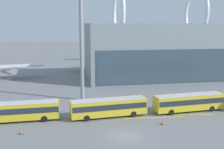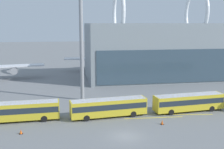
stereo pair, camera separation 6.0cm
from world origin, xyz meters
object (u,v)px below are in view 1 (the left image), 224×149
object	(u,v)px
floodlight_mast	(81,38)
traffic_cone_1	(21,132)
shuttle_bus_1	(109,106)
shuttle_bus_2	(189,101)
shuttle_bus_0	(19,110)
traffic_cone_0	(162,122)
airliner_at_gate_far	(129,56)

from	to	relation	value
floodlight_mast	traffic_cone_1	size ratio (longest dim) A/B	33.36
shuttle_bus_1	floodlight_mast	world-z (taller)	floodlight_mast
shuttle_bus_2	shuttle_bus_0	bearing A→B (deg)	175.37
traffic_cone_1	shuttle_bus_2	bearing A→B (deg)	12.01
traffic_cone_0	airliner_at_gate_far	bearing A→B (deg)	82.75
shuttle_bus_0	floodlight_mast	bearing A→B (deg)	43.68
shuttle_bus_1	floodlight_mast	size ratio (longest dim) A/B	0.57
shuttle_bus_2	floodlight_mast	xyz separation A→B (m)	(-18.05, 10.79, 10.84)
airliner_at_gate_far	shuttle_bus_0	distance (m)	54.15
shuttle_bus_2	floodlight_mast	size ratio (longest dim) A/B	0.57
shuttle_bus_0	shuttle_bus_1	xyz separation A→B (m)	(14.43, -0.32, 0.00)
airliner_at_gate_far	shuttle_bus_1	distance (m)	48.44
shuttle_bus_2	traffic_cone_0	world-z (taller)	shuttle_bus_2
shuttle_bus_1	traffic_cone_1	bearing A→B (deg)	-164.25
airliner_at_gate_far	floodlight_mast	bearing A→B (deg)	158.03
shuttle_bus_1	traffic_cone_0	world-z (taller)	shuttle_bus_1
floodlight_mast	airliner_at_gate_far	bearing A→B (deg)	63.02
shuttle_bus_0	traffic_cone_1	size ratio (longest dim) A/B	18.95
shuttle_bus_1	shuttle_bus_0	bearing A→B (deg)	173.02
traffic_cone_0	traffic_cone_1	distance (m)	20.94
shuttle_bus_2	airliner_at_gate_far	bearing A→B (deg)	85.12
airliner_at_gate_far	floodlight_mast	world-z (taller)	floodlight_mast
airliner_at_gate_far	traffic_cone_1	xyz separation A→B (m)	(-27.45, -51.50, -4.60)
traffic_cone_0	shuttle_bus_1	bearing A→B (deg)	146.86
airliner_at_gate_far	shuttle_bus_2	size ratio (longest dim) A/B	3.30
traffic_cone_1	traffic_cone_0	bearing A→B (deg)	0.85
floodlight_mast	shuttle_bus_0	bearing A→B (deg)	-134.16
shuttle_bus_0	traffic_cone_0	world-z (taller)	shuttle_bus_0
shuttle_bus_1	traffic_cone_1	xyz separation A→B (m)	(-13.36, -5.26, -1.47)
airliner_at_gate_far	shuttle_bus_2	distance (m)	45.69
floodlight_mast	shuttle_bus_1	bearing A→B (deg)	-72.45
traffic_cone_0	shuttle_bus_2	bearing A→B (deg)	39.26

